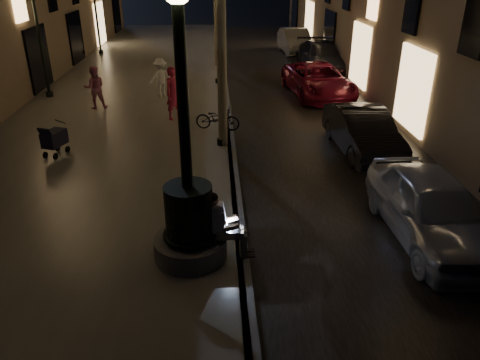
{
  "coord_description": "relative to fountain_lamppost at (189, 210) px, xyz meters",
  "views": [
    {
      "loc": [
        -0.46,
        -5.63,
        5.42
      ],
      "look_at": [
        0.01,
        3.0,
        1.33
      ],
      "focal_mm": 35.0,
      "sensor_mm": 36.0,
      "label": 1
    }
  ],
  "objects": [
    {
      "name": "stroller",
      "position": [
        -4.15,
        5.37,
        -0.49
      ],
      "size": [
        0.65,
        1.03,
        1.04
      ],
      "rotation": [
        0.0,
        0.0,
        -0.35
      ],
      "color": "black",
      "rests_on": "promenade"
    },
    {
      "name": "promenade",
      "position": [
        -3.0,
        13.0,
        -1.11
      ],
      "size": [
        8.0,
        45.0,
        0.2
      ],
      "primitive_type": "cube",
      "color": "slate",
      "rests_on": "ground"
    },
    {
      "name": "cobble_lane",
      "position": [
        4.0,
        13.0,
        -1.2
      ],
      "size": [
        6.0,
        45.0,
        0.02
      ],
      "primitive_type": "cube",
      "color": "black",
      "rests_on": "ground"
    },
    {
      "name": "lamp_curb_c",
      "position": [
        0.7,
        22.0,
        2.02
      ],
      "size": [
        0.36,
        0.36,
        4.81
      ],
      "color": "black",
      "rests_on": "promenade"
    },
    {
      "name": "curb_strip",
      "position": [
        1.0,
        13.0,
        -1.11
      ],
      "size": [
        0.25,
        45.0,
        0.2
      ],
      "primitive_type": "cube",
      "color": "#59595B",
      "rests_on": "ground"
    },
    {
      "name": "lamp_curb_b",
      "position": [
        0.7,
        14.0,
        2.02
      ],
      "size": [
        0.36,
        0.36,
        4.81
      ],
      "color": "black",
      "rests_on": "promenade"
    },
    {
      "name": "seated_man_laptop",
      "position": [
        0.61,
        0.0,
        -0.3
      ],
      "size": [
        0.99,
        0.33,
        1.36
      ],
      "color": "tan",
      "rests_on": "promenade"
    },
    {
      "name": "pedestrian_pink",
      "position": [
        -4.03,
        10.18,
        -0.2
      ],
      "size": [
        0.92,
        0.79,
        1.62
      ],
      "primitive_type": "imported",
      "rotation": [
        0.0,
        0.0,
        3.4
      ],
      "color": "#C06586",
      "rests_on": "promenade"
    },
    {
      "name": "car_third",
      "position": [
        5.0,
        12.2,
        -0.53
      ],
      "size": [
        2.77,
        5.14,
        1.37
      ],
      "primitive_type": "imported",
      "rotation": [
        0.0,
        0.0,
        0.1
      ],
      "color": "maroon",
      "rests_on": "ground"
    },
    {
      "name": "lamp_left_b",
      "position": [
        -6.4,
        12.0,
        2.02
      ],
      "size": [
        0.36,
        0.36,
        4.81
      ],
      "color": "black",
      "rests_on": "promenade"
    },
    {
      "name": "fountain_lamppost",
      "position": [
        0.0,
        0.0,
        0.0
      ],
      "size": [
        1.4,
        1.4,
        5.21
      ],
      "color": "#59595B",
      "rests_on": "promenade"
    },
    {
      "name": "pedestrian_red",
      "position": [
        -0.92,
        8.69,
        -0.08
      ],
      "size": [
        0.81,
        0.78,
        1.86
      ],
      "primitive_type": "imported",
      "rotation": [
        0.0,
        0.0,
        0.71
      ],
      "color": "#C72747",
      "rests_on": "promenade"
    },
    {
      "name": "lamp_left_c",
      "position": [
        -6.4,
        22.0,
        2.02
      ],
      "size": [
        0.36,
        0.36,
        4.81
      ],
      "color": "black",
      "rests_on": "promenade"
    },
    {
      "name": "car_front",
      "position": [
        5.0,
        0.7,
        -0.49
      ],
      "size": [
        1.78,
        4.26,
        1.44
      ],
      "primitive_type": "imported",
      "rotation": [
        0.0,
        0.0,
        0.02
      ],
      "color": "#B8BAC1",
      "rests_on": "ground"
    },
    {
      "name": "pedestrian_white",
      "position": [
        -1.7,
        11.8,
        -0.23
      ],
      "size": [
        1.17,
        0.94,
        1.57
      ],
      "primitive_type": "imported",
      "rotation": [
        0.0,
        0.0,
        3.56
      ],
      "color": "white",
      "rests_on": "promenade"
    },
    {
      "name": "lamp_curb_a",
      "position": [
        0.7,
        6.0,
        2.02
      ],
      "size": [
        0.36,
        0.36,
        4.81
      ],
      "color": "black",
      "rests_on": "promenade"
    },
    {
      "name": "car_second",
      "position": [
        5.0,
        5.62,
        -0.53
      ],
      "size": [
        1.63,
        4.19,
        1.36
      ],
      "primitive_type": "imported",
      "rotation": [
        0.0,
        0.0,
        0.05
      ],
      "color": "black",
      "rests_on": "ground"
    },
    {
      "name": "ground",
      "position": [
        1.0,
        13.0,
        -1.21
      ],
      "size": [
        120.0,
        120.0,
        0.0
      ],
      "primitive_type": "plane",
      "color": "black",
      "rests_on": "ground"
    },
    {
      "name": "bicycle",
      "position": [
        0.6,
        7.41,
        -0.61
      ],
      "size": [
        1.6,
        0.91,
        0.79
      ],
      "primitive_type": "imported",
      "rotation": [
        0.0,
        0.0,
        1.31
      ],
      "color": "black",
      "rests_on": "promenade"
    },
    {
      "name": "car_rear",
      "position": [
        6.2,
        17.37,
        -0.48
      ],
      "size": [
        2.1,
        5.04,
        1.45
      ],
      "primitive_type": "imported",
      "rotation": [
        0.0,
        0.0,
        0.01
      ],
      "color": "#2A292D",
      "rests_on": "ground"
    },
    {
      "name": "car_fifth",
      "position": [
        5.64,
        22.5,
        -0.47
      ],
      "size": [
        1.76,
        4.58,
        1.49
      ],
      "primitive_type": "imported",
      "rotation": [
        0.0,
        0.0,
        0.04
      ],
      "color": "#A8A7A2",
      "rests_on": "ground"
    }
  ]
}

